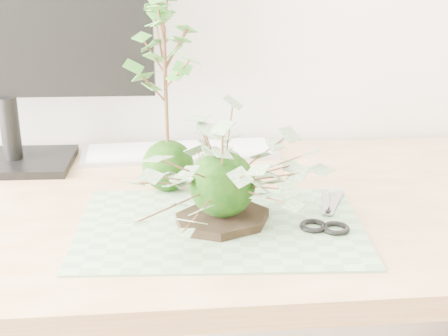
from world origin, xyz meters
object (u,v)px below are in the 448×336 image
Objects in this scene: ivy_kokedama at (222,154)px; keyboard at (180,151)px; desk at (195,246)px; maple_kokedama at (164,40)px.

ivy_kokedama reaches higher than keyboard.
maple_kokedama is (-0.05, 0.07, 0.38)m from desk.
desk is 0.39m from maple_kokedama.
desk is 0.24m from ivy_kokedama.
desk is 3.90× the size of ivy_kokedama.
maple_kokedama reaches higher than keyboard.
ivy_kokedama is (0.04, -0.10, 0.21)m from desk.
ivy_kokedama is 1.00× the size of maple_kokedama.
maple_kokedama is 0.94× the size of keyboard.
ivy_kokedama is 0.93× the size of keyboard.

